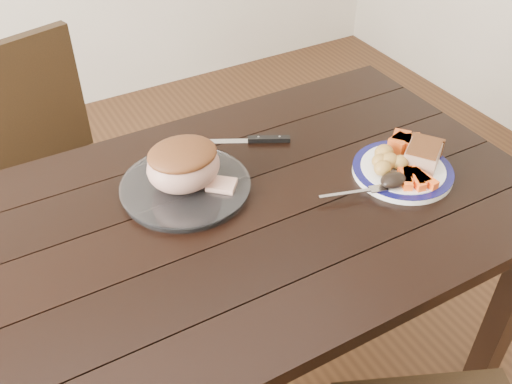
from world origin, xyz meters
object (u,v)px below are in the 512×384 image
fork (359,192)px  roast_joint (184,166)px  chair_far (52,165)px  serving_platter (186,188)px  dining_table (225,241)px  pork_slice (423,155)px  carving_knife (255,140)px  dinner_plate (402,171)px

fork → roast_joint: 0.44m
chair_far → serving_platter: size_ratio=2.89×
dining_table → serving_platter: size_ratio=4.99×
roast_joint → dining_table: bearing=-71.5°
chair_far → fork: bearing=109.6°
serving_platter → fork: (0.36, -0.24, 0.01)m
roast_joint → fork: bearing=-33.5°
serving_platter → fork: 0.44m
pork_slice → fork: 0.22m
roast_joint → carving_knife: size_ratio=0.63×
pork_slice → carving_knife: bearing=134.6°
dinner_plate → dining_table: bearing=169.5°
pork_slice → serving_platter: bearing=159.3°
chair_far → serving_platter: (0.24, -0.61, 0.23)m
dining_table → roast_joint: roast_joint is taller
dinner_plate → serving_platter: (-0.53, 0.22, 0.00)m
chair_far → pork_slice: (0.82, -0.83, 0.27)m
fork → chair_far: bearing=142.3°
dinner_plate → pork_slice: 0.07m
dining_table → dinner_plate: bearing=-10.5°
dining_table → pork_slice: 0.57m
dinner_plate → fork: (-0.16, -0.02, 0.01)m
dining_table → pork_slice: size_ratio=15.46×
dining_table → serving_platter: bearing=108.5°
roast_joint → carving_knife: (0.26, 0.11, -0.07)m
dining_table → carving_knife: (0.22, 0.23, 0.10)m
chair_far → dinner_plate: (0.77, -0.82, 0.23)m
chair_far → dinner_plate: size_ratio=3.54×
roast_joint → dinner_plate: bearing=-22.3°
fork → dining_table: bearing=177.5°
serving_platter → fork: fork is taller
dinner_plate → carving_knife: (-0.26, 0.32, -0.00)m
dining_table → serving_platter: (-0.04, 0.13, 0.10)m
chair_far → dinner_plate: bearing=117.1°
dining_table → pork_slice: (0.54, -0.09, 0.14)m
serving_platter → dining_table: bearing=-71.5°
pork_slice → roast_joint: bearing=159.3°
serving_platter → dinner_plate: bearing=-22.3°
dining_table → dinner_plate: (0.48, -0.09, 0.10)m
serving_platter → pork_slice: pork_slice is taller
pork_slice → chair_far: bearing=134.8°
pork_slice → fork: bearing=-175.2°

